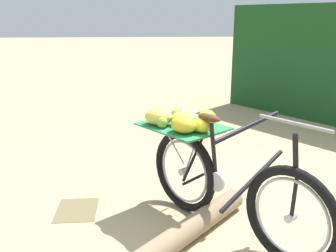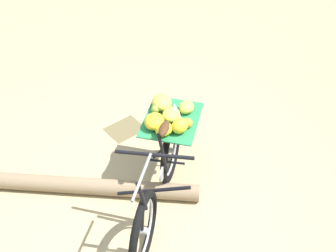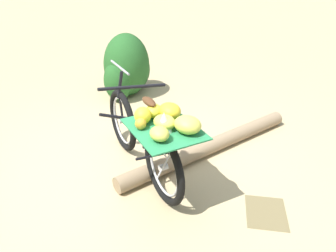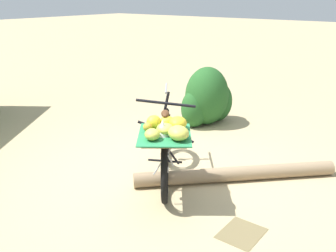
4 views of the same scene
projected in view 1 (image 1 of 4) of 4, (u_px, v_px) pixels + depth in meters
The scene contains 3 objects.
ground_plane at pixel (260, 233), 3.02m from camera, with size 60.00×60.00×0.00m, color tan.
bicycle at pixel (215, 167), 3.00m from camera, with size 1.60×1.31×1.03m.
leaf_litter_patch at pixel (77, 210), 3.38m from camera, with size 0.44×0.36×0.01m, color olive.
Camera 1 is at (-2.59, 0.95, 1.67)m, focal length 40.24 mm.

